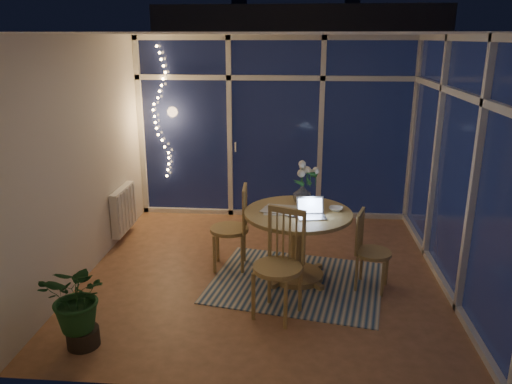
% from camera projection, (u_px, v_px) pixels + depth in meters
% --- Properties ---
extents(floor, '(4.00, 4.00, 0.00)m').
position_uv_depth(floor, '(266.00, 273.00, 5.68)').
color(floor, brown).
rests_on(floor, ground).
extents(ceiling, '(4.00, 4.00, 0.00)m').
position_uv_depth(ceiling, '(267.00, 34.00, 4.91)').
color(ceiling, silver).
rests_on(ceiling, wall_back).
extents(wall_back, '(4.00, 0.04, 2.60)m').
position_uv_depth(wall_back, '(275.00, 129.00, 7.20)').
color(wall_back, silver).
rests_on(wall_back, floor).
extents(wall_front, '(4.00, 0.04, 2.60)m').
position_uv_depth(wall_front, '(247.00, 232.00, 3.39)').
color(wall_front, silver).
rests_on(wall_front, floor).
extents(wall_left, '(0.04, 4.00, 2.60)m').
position_uv_depth(wall_left, '(84.00, 158.00, 5.45)').
color(wall_left, silver).
rests_on(wall_left, floor).
extents(wall_right, '(0.04, 4.00, 2.60)m').
position_uv_depth(wall_right, '(460.00, 166.00, 5.13)').
color(wall_right, silver).
rests_on(wall_right, floor).
extents(window_wall_back, '(4.00, 0.10, 2.60)m').
position_uv_depth(window_wall_back, '(275.00, 130.00, 7.16)').
color(window_wall_back, silver).
rests_on(window_wall_back, floor).
extents(window_wall_right, '(0.10, 4.00, 2.60)m').
position_uv_depth(window_wall_right, '(456.00, 166.00, 5.14)').
color(window_wall_right, silver).
rests_on(window_wall_right, floor).
extents(radiator, '(0.10, 0.70, 0.58)m').
position_uv_depth(radiator, '(124.00, 209.00, 6.57)').
color(radiator, silver).
rests_on(radiator, wall_left).
extents(fairy_lights, '(0.24, 0.10, 1.85)m').
position_uv_depth(fairy_lights, '(160.00, 113.00, 7.15)').
color(fairy_lights, '#FFBB66').
rests_on(fairy_lights, window_wall_back).
extents(garden_patio, '(12.00, 6.00, 0.10)m').
position_uv_depth(garden_patio, '(305.00, 169.00, 10.42)').
color(garden_patio, black).
rests_on(garden_patio, ground).
extents(garden_fence, '(11.00, 0.08, 1.80)m').
position_uv_depth(garden_fence, '(283.00, 119.00, 10.65)').
color(garden_fence, '#332212').
rests_on(garden_fence, ground).
extents(neighbour_roof, '(7.00, 3.00, 2.20)m').
position_uv_depth(neighbour_roof, '(299.00, 52.00, 13.09)').
color(neighbour_roof, '#353840').
rests_on(neighbour_roof, ground).
extents(garden_shrubs, '(0.90, 0.90, 0.90)m').
position_uv_depth(garden_shrubs, '(233.00, 162.00, 8.85)').
color(garden_shrubs, black).
rests_on(garden_shrubs, ground).
extents(rug, '(2.04, 1.76, 0.01)m').
position_uv_depth(rug, '(296.00, 282.00, 5.45)').
color(rug, beige).
rests_on(rug, floor).
extents(dining_table, '(1.35, 1.35, 0.79)m').
position_uv_depth(dining_table, '(297.00, 246.00, 5.43)').
color(dining_table, olive).
rests_on(dining_table, floor).
extents(chair_left, '(0.48, 0.48, 1.00)m').
position_uv_depth(chair_left, '(229.00, 227.00, 5.68)').
color(chair_left, olive).
rests_on(chair_left, floor).
extents(chair_right, '(0.50, 0.50, 0.86)m').
position_uv_depth(chair_right, '(373.00, 251.00, 5.21)').
color(chair_right, olive).
rests_on(chair_right, floor).
extents(chair_front, '(0.64, 0.64, 1.06)m').
position_uv_depth(chair_front, '(278.00, 265.00, 4.66)').
color(chair_front, olive).
rests_on(chair_front, floor).
extents(laptop, '(0.32, 0.29, 0.21)m').
position_uv_depth(laptop, '(312.00, 208.00, 5.12)').
color(laptop, '#B8B7BC').
rests_on(laptop, dining_table).
extents(flower_vase, '(0.24, 0.24, 0.21)m').
position_uv_depth(flower_vase, '(302.00, 194.00, 5.56)').
color(flower_vase, silver).
rests_on(flower_vase, dining_table).
extents(bowl, '(0.18, 0.18, 0.04)m').
position_uv_depth(bowl, '(336.00, 209.00, 5.35)').
color(bowl, silver).
rests_on(bowl, dining_table).
extents(newspapers, '(0.39, 0.31, 0.02)m').
position_uv_depth(newspapers, '(281.00, 210.00, 5.34)').
color(newspapers, silver).
rests_on(newspapers, dining_table).
extents(phone, '(0.11, 0.08, 0.01)m').
position_uv_depth(phone, '(294.00, 217.00, 5.16)').
color(phone, black).
rests_on(phone, dining_table).
extents(potted_plant, '(0.59, 0.52, 0.76)m').
position_uv_depth(potted_plant, '(80.00, 307.00, 4.23)').
color(potted_plant, '#1A481F').
rests_on(potted_plant, floor).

